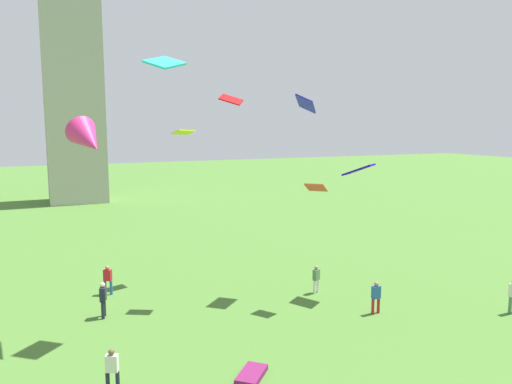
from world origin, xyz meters
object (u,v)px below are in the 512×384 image
(person_1, at_px, (376,295))
(person_4, at_px, (108,278))
(kite_flying_0, at_px, (165,63))
(person_0, at_px, (112,368))
(person_5, at_px, (316,277))
(kite_flying_3, at_px, (183,132))
(kite_flying_4, at_px, (89,140))
(kite_flying_6, at_px, (316,187))
(kite_bundle_0, at_px, (252,375))
(person_3, at_px, (103,298))
(kite_flying_5, at_px, (359,170))
(kite_flying_2, at_px, (306,104))
(kite_flying_1, at_px, (231,100))

(person_1, distance_m, person_4, 14.84)
(kite_flying_0, bearing_deg, person_0, 14.70)
(person_5, xyz_separation_m, kite_flying_3, (-6.04, 5.70, 8.23))
(kite_flying_4, height_order, kite_flying_6, kite_flying_4)
(kite_flying_0, bearing_deg, kite_flying_4, -46.94)
(person_5, distance_m, kite_bundle_0, 10.13)
(person_0, bearing_deg, person_3, 110.83)
(kite_flying_4, bearing_deg, person_0, -107.20)
(person_4, xyz_separation_m, kite_flying_5, (12.94, -5.69, 6.17))
(person_3, xyz_separation_m, person_5, (11.58, -1.33, -0.11))
(person_0, bearing_deg, kite_flying_2, 55.36)
(person_4, height_order, kite_flying_3, kite_flying_3)
(kite_flying_5, bearing_deg, kite_flying_0, -126.00)
(person_1, bearing_deg, kite_flying_6, 129.61)
(kite_flying_2, bearing_deg, kite_flying_0, 141.83)
(kite_flying_2, relative_size, kite_bundle_0, 1.18)
(kite_flying_2, distance_m, kite_flying_4, 11.97)
(person_5, distance_m, kite_flying_3, 11.70)
(kite_flying_3, bearing_deg, kite_flying_0, -133.06)
(kite_flying_3, bearing_deg, kite_flying_6, -76.74)
(person_1, relative_size, person_3, 0.93)
(person_0, height_order, kite_flying_4, kite_flying_4)
(person_0, relative_size, kite_flying_4, 0.63)
(kite_bundle_0, bearing_deg, kite_flying_1, 73.10)
(kite_flying_1, bearing_deg, kite_bundle_0, 105.35)
(kite_flying_1, distance_m, kite_bundle_0, 13.96)
(person_3, xyz_separation_m, kite_flying_1, (6.95, 0.04, 9.89))
(person_0, bearing_deg, kite_flying_3, 87.73)
(person_4, relative_size, kite_flying_0, 0.80)
(person_5, bearing_deg, kite_flying_0, 161.06)
(person_4, bearing_deg, person_1, 179.23)
(person_4, height_order, kite_flying_1, kite_flying_1)
(kite_flying_4, distance_m, kite_flying_6, 11.37)
(person_0, bearing_deg, kite_bundle_0, 12.73)
(kite_flying_3, relative_size, kite_bundle_0, 0.93)
(person_4, bearing_deg, kite_flying_3, -133.83)
(kite_flying_3, relative_size, kite_flying_6, 1.18)
(person_1, distance_m, person_3, 13.78)
(person_3, height_order, person_4, person_3)
(person_3, bearing_deg, kite_flying_4, 2.11)
(person_3, bearing_deg, person_4, -174.29)
(kite_flying_0, bearing_deg, person_4, -109.84)
(kite_flying_3, distance_m, kite_bundle_0, 15.70)
(person_1, xyz_separation_m, kite_flying_1, (-5.79, 5.27, 9.96))
(person_3, height_order, kite_flying_0, kite_flying_0)
(kite_flying_0, relative_size, kite_flying_1, 1.46)
(kite_flying_4, bearing_deg, kite_flying_2, -9.21)
(person_1, height_order, kite_flying_0, kite_flying_0)
(person_4, xyz_separation_m, kite_flying_2, (10.54, -3.89, 9.80))
(kite_flying_3, xyz_separation_m, kite_bundle_0, (-1.15, -12.79, -9.04))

